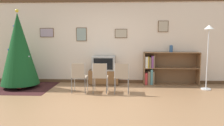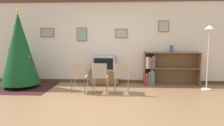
{
  "view_description": "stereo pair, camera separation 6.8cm",
  "coord_description": "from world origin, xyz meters",
  "px_view_note": "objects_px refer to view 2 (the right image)",
  "views": [
    {
      "loc": [
        0.65,
        -4.74,
        1.53
      ],
      "look_at": [
        0.33,
        1.28,
        0.79
      ],
      "focal_mm": 35.0,
      "sensor_mm": 36.0,
      "label": 1
    },
    {
      "loc": [
        0.71,
        -4.73,
        1.53
      ],
      "look_at": [
        0.33,
        1.28,
        0.79
      ],
      "focal_mm": 35.0,
      "sensor_mm": 36.0,
      "label": 2
    }
  ],
  "objects_px": {
    "tv_console": "(104,77)",
    "vase": "(172,49)",
    "christmas_tree": "(19,49)",
    "folding_chair_right": "(122,76)",
    "bookshelf": "(162,69)",
    "folding_chair_center": "(100,76)",
    "standing_lamp": "(209,40)",
    "television": "(104,63)",
    "folding_chair_left": "(79,76)"
  },
  "relations": [
    {
      "from": "folding_chair_center",
      "to": "folding_chair_right",
      "type": "height_order",
      "value": "same"
    },
    {
      "from": "vase",
      "to": "standing_lamp",
      "type": "bearing_deg",
      "value": -33.3
    },
    {
      "from": "tv_console",
      "to": "bookshelf",
      "type": "distance_m",
      "value": 1.86
    },
    {
      "from": "television",
      "to": "bookshelf",
      "type": "relative_size",
      "value": 0.42
    },
    {
      "from": "folding_chair_left",
      "to": "folding_chair_right",
      "type": "xyz_separation_m",
      "value": [
        1.15,
        0.0,
        0.0
      ]
    },
    {
      "from": "christmas_tree",
      "to": "folding_chair_right",
      "type": "xyz_separation_m",
      "value": [
        3.03,
        -0.54,
        -0.68
      ]
    },
    {
      "from": "tv_console",
      "to": "folding_chair_center",
      "type": "relative_size",
      "value": 1.13
    },
    {
      "from": "folding_chair_left",
      "to": "vase",
      "type": "height_order",
      "value": "vase"
    },
    {
      "from": "bookshelf",
      "to": "television",
      "type": "bearing_deg",
      "value": -178.06
    },
    {
      "from": "tv_console",
      "to": "standing_lamp",
      "type": "height_order",
      "value": "standing_lamp"
    },
    {
      "from": "folding_chair_center",
      "to": "vase",
      "type": "relative_size",
      "value": 3.86
    },
    {
      "from": "tv_console",
      "to": "television",
      "type": "height_order",
      "value": "television"
    },
    {
      "from": "vase",
      "to": "folding_chair_left",
      "type": "bearing_deg",
      "value": -156.34
    },
    {
      "from": "folding_chair_left",
      "to": "folding_chair_center",
      "type": "xyz_separation_m",
      "value": [
        0.57,
        0.0,
        0.0
      ]
    },
    {
      "from": "folding_chair_left",
      "to": "standing_lamp",
      "type": "xyz_separation_m",
      "value": [
        3.58,
        0.58,
        0.94
      ]
    },
    {
      "from": "bookshelf",
      "to": "folding_chair_center",
      "type": "bearing_deg",
      "value": -147.9
    },
    {
      "from": "folding_chair_center",
      "to": "folding_chair_right",
      "type": "relative_size",
      "value": 1.0
    },
    {
      "from": "folding_chair_center",
      "to": "christmas_tree",
      "type": "bearing_deg",
      "value": 167.65
    },
    {
      "from": "television",
      "to": "folding_chair_right",
      "type": "distance_m",
      "value": 1.25
    },
    {
      "from": "christmas_tree",
      "to": "tv_console",
      "type": "relative_size",
      "value": 2.47
    },
    {
      "from": "christmas_tree",
      "to": "vase",
      "type": "relative_size",
      "value": 10.82
    },
    {
      "from": "tv_console",
      "to": "bookshelf",
      "type": "xyz_separation_m",
      "value": [
        1.84,
        0.06,
        0.26
      ]
    },
    {
      "from": "tv_console",
      "to": "standing_lamp",
      "type": "bearing_deg",
      "value": -9.64
    },
    {
      "from": "tv_console",
      "to": "standing_lamp",
      "type": "xyz_separation_m",
      "value": [
        3.01,
        -0.51,
        1.18
      ]
    },
    {
      "from": "bookshelf",
      "to": "vase",
      "type": "height_order",
      "value": "vase"
    },
    {
      "from": "christmas_tree",
      "to": "folding_chair_right",
      "type": "relative_size",
      "value": 2.8
    },
    {
      "from": "christmas_tree",
      "to": "folding_chair_center",
      "type": "distance_m",
      "value": 2.6
    },
    {
      "from": "folding_chair_center",
      "to": "tv_console",
      "type": "bearing_deg",
      "value": 90.0
    },
    {
      "from": "television",
      "to": "bookshelf",
      "type": "distance_m",
      "value": 1.85
    },
    {
      "from": "standing_lamp",
      "to": "christmas_tree",
      "type": "bearing_deg",
      "value": -179.54
    },
    {
      "from": "folding_chair_right",
      "to": "bookshelf",
      "type": "relative_size",
      "value": 0.48
    },
    {
      "from": "christmas_tree",
      "to": "vase",
      "type": "height_order",
      "value": "christmas_tree"
    },
    {
      "from": "standing_lamp",
      "to": "folding_chair_left",
      "type": "bearing_deg",
      "value": -170.77
    },
    {
      "from": "standing_lamp",
      "to": "tv_console",
      "type": "bearing_deg",
      "value": 170.36
    },
    {
      "from": "christmas_tree",
      "to": "bookshelf",
      "type": "height_order",
      "value": "christmas_tree"
    },
    {
      "from": "television",
      "to": "folding_chair_left",
      "type": "xyz_separation_m",
      "value": [
        -0.57,
        -1.09,
        -0.21
      ]
    },
    {
      "from": "folding_chair_right",
      "to": "bookshelf",
      "type": "bearing_deg",
      "value": 42.41
    },
    {
      "from": "television",
      "to": "standing_lamp",
      "type": "distance_m",
      "value": 3.13
    },
    {
      "from": "christmas_tree",
      "to": "vase",
      "type": "xyz_separation_m",
      "value": [
        4.56,
        0.64,
        -0.01
      ]
    },
    {
      "from": "folding_chair_left",
      "to": "standing_lamp",
      "type": "distance_m",
      "value": 3.75
    },
    {
      "from": "tv_console",
      "to": "television",
      "type": "relative_size",
      "value": 1.3
    },
    {
      "from": "folding_chair_right",
      "to": "standing_lamp",
      "type": "height_order",
      "value": "standing_lamp"
    },
    {
      "from": "bookshelf",
      "to": "standing_lamp",
      "type": "distance_m",
      "value": 1.59
    },
    {
      "from": "tv_console",
      "to": "vase",
      "type": "relative_size",
      "value": 4.38
    },
    {
      "from": "folding_chair_center",
      "to": "standing_lamp",
      "type": "relative_size",
      "value": 0.45
    },
    {
      "from": "christmas_tree",
      "to": "bookshelf",
      "type": "xyz_separation_m",
      "value": [
        4.29,
        0.61,
        -0.66
      ]
    },
    {
      "from": "folding_chair_right",
      "to": "folding_chair_center",
      "type": "bearing_deg",
      "value": 180.0
    },
    {
      "from": "bookshelf",
      "to": "standing_lamp",
      "type": "relative_size",
      "value": 0.93
    },
    {
      "from": "christmas_tree",
      "to": "tv_console",
      "type": "bearing_deg",
      "value": 12.74
    },
    {
      "from": "folding_chair_center",
      "to": "bookshelf",
      "type": "relative_size",
      "value": 0.48
    }
  ]
}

